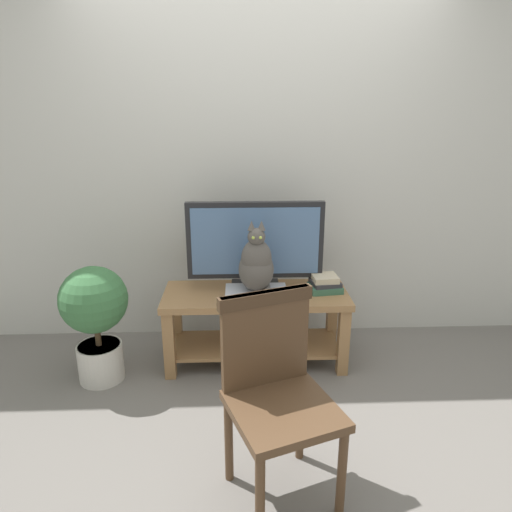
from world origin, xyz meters
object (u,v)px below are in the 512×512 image
object	(u,v)px
tv_stand	(256,314)
wooden_chair	(275,383)
potted_plant	(95,314)
book_stack	(325,284)
cat	(256,264)
tv	(255,244)
media_box	(256,293)

from	to	relation	value
tv_stand	wooden_chair	xyz separation A→B (m)	(0.04, -1.10, 0.19)
potted_plant	book_stack	bearing A→B (deg)	7.75
cat	book_stack	size ratio (longest dim) A/B	2.05
tv_stand	tv	size ratio (longest dim) A/B	1.36
wooden_chair	potted_plant	bearing A→B (deg)	139.01
tv_stand	potted_plant	bearing A→B (deg)	-169.43
cat	wooden_chair	bearing A→B (deg)	-87.57
cat	tv_stand	bearing A→B (deg)	90.59
cat	wooden_chair	world-z (taller)	cat
media_box	book_stack	world-z (taller)	book_stack
book_stack	potted_plant	world-z (taller)	potted_plant
tv	cat	size ratio (longest dim) A/B	1.93
tv	potted_plant	world-z (taller)	tv
cat	potted_plant	world-z (taller)	cat
tv_stand	tv	distance (m)	0.48
wooden_chair	potted_plant	world-z (taller)	wooden_chair
book_stack	wooden_chair	bearing A→B (deg)	-110.69
tv_stand	cat	xyz separation A→B (m)	(0.00, -0.10, 0.39)
book_stack	potted_plant	distance (m)	1.49
media_box	cat	distance (m)	0.20
tv	wooden_chair	distance (m)	1.22
cat	wooden_chair	distance (m)	1.03
potted_plant	cat	bearing A→B (deg)	5.26
tv_stand	cat	bearing A→B (deg)	-89.41
media_box	wooden_chair	bearing A→B (deg)	-87.54
tv_stand	book_stack	distance (m)	0.51
cat	potted_plant	size ratio (longest dim) A/B	0.61
tv_stand	media_box	bearing A→B (deg)	-90.05
tv	media_box	bearing A→B (deg)	-90.04
tv_stand	tv	xyz separation A→B (m)	(0.00, 0.08, 0.47)
tv	cat	world-z (taller)	tv
wooden_chair	media_box	bearing A→B (deg)	92.46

